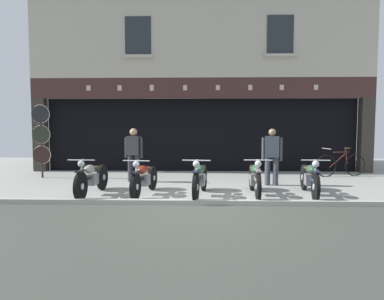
{
  "coord_description": "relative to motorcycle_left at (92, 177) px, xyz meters",
  "views": [
    {
      "loc": [
        0.08,
        -7.19,
        1.71
      ],
      "look_at": [
        -0.23,
        2.72,
        0.96
      ],
      "focal_mm": 32.62,
      "sensor_mm": 36.0,
      "label": 1
    }
  ],
  "objects": [
    {
      "name": "motorcycle_center_left",
      "position": [
        1.25,
        0.08,
        -0.01
      ],
      "size": [
        0.62,
        1.9,
        0.9
      ],
      "rotation": [
        0.0,
        0.0,
        2.99
      ],
      "color": "black",
      "rests_on": "ground"
    },
    {
      "name": "salesman_left",
      "position": [
        0.62,
        1.95,
        0.44
      ],
      "size": [
        0.55,
        0.29,
        1.57
      ],
      "rotation": [
        0.0,
        0.0,
        2.94
      ],
      "color": "#2D2D33",
      "rests_on": "ground"
    },
    {
      "name": "ground",
      "position": [
        2.57,
        -1.97,
        -0.47
      ],
      "size": [
        23.98,
        22.0,
        0.18
      ],
      "color": "#979991"
    },
    {
      "name": "motorcycle_left",
      "position": [
        0.0,
        0.0,
        0.0
      ],
      "size": [
        0.62,
        1.99,
        0.92
      ],
      "rotation": [
        0.0,
        0.0,
        3.07
      ],
      "color": "black",
      "rests_on": "ground"
    },
    {
      "name": "shop_facade",
      "position": [
        2.57,
        6.02,
        1.29
      ],
      "size": [
        12.28,
        4.42,
        6.34
      ],
      "color": "black",
      "rests_on": "ground"
    },
    {
      "name": "motorcycle_right",
      "position": [
        5.19,
        0.1,
        0.0
      ],
      "size": [
        0.62,
        2.06,
        0.92
      ],
      "rotation": [
        0.0,
        0.0,
        3.04
      ],
      "color": "black",
      "rests_on": "ground"
    },
    {
      "name": "leaning_bicycle",
      "position": [
        7.15,
        3.24,
        -0.04
      ],
      "size": [
        1.74,
        0.59,
        0.95
      ],
      "rotation": [
        0.0,
        0.0,
        1.8
      ],
      "color": "black",
      "rests_on": "ground"
    },
    {
      "name": "motorcycle_center",
      "position": [
        2.59,
        -0.04,
        0.01
      ],
      "size": [
        0.62,
        2.05,
        0.93
      ],
      "rotation": [
        0.0,
        0.0,
        3.01
      ],
      "color": "black",
      "rests_on": "ground"
    },
    {
      "name": "advert_board_far",
      "position": [
        5.58,
        4.41,
        1.27
      ],
      "size": [
        0.75,
        0.03,
        1.09
      ],
      "color": "beige"
    },
    {
      "name": "tyre_sign_pole",
      "position": [
        -2.42,
        2.59,
        0.92
      ],
      "size": [
        0.58,
        0.06,
        2.3
      ],
      "color": "#232328",
      "rests_on": "ground"
    },
    {
      "name": "motorcycle_center_right",
      "position": [
        3.89,
        0.05,
        0.01
      ],
      "size": [
        0.62,
        2.05,
        0.93
      ],
      "rotation": [
        0.0,
        0.0,
        3.1
      ],
      "color": "black",
      "rests_on": "ground"
    },
    {
      "name": "shopkeeper_center",
      "position": [
        4.56,
        1.48,
        0.44
      ],
      "size": [
        0.55,
        0.29,
        1.57
      ],
      "rotation": [
        0.0,
        0.0,
        2.96
      ],
      "color": "#3D424C",
      "rests_on": "ground"
    },
    {
      "name": "advert_board_near",
      "position": [
        4.46,
        4.41,
        1.22
      ],
      "size": [
        0.74,
        0.03,
        0.97
      ],
      "color": "silver"
    }
  ]
}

